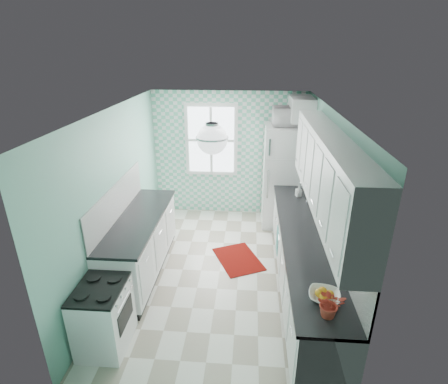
# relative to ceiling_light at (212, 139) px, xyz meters

# --- Properties ---
(floor) EXTENTS (3.00, 4.40, 0.02)m
(floor) POSITION_rel_ceiling_light_xyz_m (0.00, 0.80, -2.33)
(floor) COLOR white
(floor) RESTS_ON ground
(ceiling) EXTENTS (3.00, 4.40, 0.02)m
(ceiling) POSITION_rel_ceiling_light_xyz_m (0.00, 0.80, 0.19)
(ceiling) COLOR white
(ceiling) RESTS_ON wall_back
(wall_back) EXTENTS (3.00, 0.02, 2.50)m
(wall_back) POSITION_rel_ceiling_light_xyz_m (0.00, 3.01, -1.07)
(wall_back) COLOR #6FB19C
(wall_back) RESTS_ON floor
(wall_front) EXTENTS (3.00, 0.02, 2.50)m
(wall_front) POSITION_rel_ceiling_light_xyz_m (0.00, -1.41, -1.07)
(wall_front) COLOR #6FB19C
(wall_front) RESTS_ON floor
(wall_left) EXTENTS (0.02, 4.40, 2.50)m
(wall_left) POSITION_rel_ceiling_light_xyz_m (-1.51, 0.80, -1.07)
(wall_left) COLOR #6FB19C
(wall_left) RESTS_ON floor
(wall_right) EXTENTS (0.02, 4.40, 2.50)m
(wall_right) POSITION_rel_ceiling_light_xyz_m (1.51, 0.80, -1.07)
(wall_right) COLOR #6FB19C
(wall_right) RESTS_ON floor
(accent_wall) EXTENTS (3.00, 0.01, 2.50)m
(accent_wall) POSITION_rel_ceiling_light_xyz_m (0.00, 2.99, -1.07)
(accent_wall) COLOR #65C4A2
(accent_wall) RESTS_ON wall_back
(window) EXTENTS (1.04, 0.05, 1.44)m
(window) POSITION_rel_ceiling_light_xyz_m (-0.35, 2.96, -0.77)
(window) COLOR white
(window) RESTS_ON wall_back
(backsplash_right) EXTENTS (0.02, 3.60, 0.51)m
(backsplash_right) POSITION_rel_ceiling_light_xyz_m (1.49, 0.40, -1.13)
(backsplash_right) COLOR white
(backsplash_right) RESTS_ON wall_right
(backsplash_left) EXTENTS (0.02, 2.15, 0.51)m
(backsplash_left) POSITION_rel_ceiling_light_xyz_m (-1.49, 0.73, -1.13)
(backsplash_left) COLOR white
(backsplash_left) RESTS_ON wall_left
(upper_cabinets_right) EXTENTS (0.33, 3.20, 0.90)m
(upper_cabinets_right) POSITION_rel_ceiling_light_xyz_m (1.33, 0.20, -0.42)
(upper_cabinets_right) COLOR white
(upper_cabinets_right) RESTS_ON wall_right
(upper_cabinet_fridge) EXTENTS (0.40, 0.74, 0.40)m
(upper_cabinet_fridge) POSITION_rel_ceiling_light_xyz_m (1.30, 2.63, -0.07)
(upper_cabinet_fridge) COLOR white
(upper_cabinet_fridge) RESTS_ON wall_right
(ceiling_light) EXTENTS (0.34, 0.34, 0.35)m
(ceiling_light) POSITION_rel_ceiling_light_xyz_m (0.00, 0.00, 0.00)
(ceiling_light) COLOR silver
(ceiling_light) RESTS_ON ceiling
(base_cabinets_right) EXTENTS (0.60, 3.60, 0.90)m
(base_cabinets_right) POSITION_rel_ceiling_light_xyz_m (1.20, 0.40, -1.87)
(base_cabinets_right) COLOR white
(base_cabinets_right) RESTS_ON floor
(countertop_right) EXTENTS (0.63, 3.60, 0.04)m
(countertop_right) POSITION_rel_ceiling_light_xyz_m (1.19, 0.40, -1.40)
(countertop_right) COLOR black
(countertop_right) RESTS_ON base_cabinets_right
(base_cabinets_left) EXTENTS (0.60, 2.15, 0.90)m
(base_cabinets_left) POSITION_rel_ceiling_light_xyz_m (-1.20, 0.73, -1.87)
(base_cabinets_left) COLOR white
(base_cabinets_left) RESTS_ON floor
(countertop_left) EXTENTS (0.63, 2.15, 0.04)m
(countertop_left) POSITION_rel_ceiling_light_xyz_m (-1.19, 0.73, -1.40)
(countertop_left) COLOR black
(countertop_left) RESTS_ON base_cabinets_left
(fridge) EXTENTS (0.85, 0.83, 1.94)m
(fridge) POSITION_rel_ceiling_light_xyz_m (1.11, 2.57, -1.35)
(fridge) COLOR white
(fridge) RESTS_ON floor
(stove) EXTENTS (0.53, 0.66, 0.79)m
(stove) POSITION_rel_ceiling_light_xyz_m (-1.20, -0.73, -1.90)
(stove) COLOR white
(stove) RESTS_ON floor
(sink) EXTENTS (0.44, 0.37, 0.53)m
(sink) POSITION_rel_ceiling_light_xyz_m (1.20, 1.40, -1.39)
(sink) COLOR silver
(sink) RESTS_ON countertop_right
(rug) EXTENTS (0.93, 1.06, 0.01)m
(rug) POSITION_rel_ceiling_light_xyz_m (0.28, 1.15, -2.32)
(rug) COLOR #7A0E00
(rug) RESTS_ON floor
(dish_towel) EXTENTS (0.09, 0.27, 0.41)m
(dish_towel) POSITION_rel_ceiling_light_xyz_m (0.89, 1.00, -1.84)
(dish_towel) COLOR #4FA89E
(dish_towel) RESTS_ON base_cabinets_right
(fruit_bowl) EXTENTS (0.37, 0.37, 0.08)m
(fruit_bowl) POSITION_rel_ceiling_light_xyz_m (1.20, -0.89, -1.34)
(fruit_bowl) COLOR white
(fruit_bowl) RESTS_ON countertop_right
(potted_plant) EXTENTS (0.27, 0.23, 0.29)m
(potted_plant) POSITION_rel_ceiling_light_xyz_m (1.20, -1.12, -1.24)
(potted_plant) COLOR #AB2229
(potted_plant) RESTS_ON countertop_right
(soap_bottle) EXTENTS (0.11, 0.11, 0.18)m
(soap_bottle) POSITION_rel_ceiling_light_xyz_m (1.25, 1.71, -1.29)
(soap_bottle) COLOR #85A7AE
(soap_bottle) RESTS_ON countertop_right
(microwave) EXTENTS (0.62, 0.44, 0.33)m
(microwave) POSITION_rel_ceiling_light_xyz_m (1.11, 2.57, -0.21)
(microwave) COLOR white
(microwave) RESTS_ON fridge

